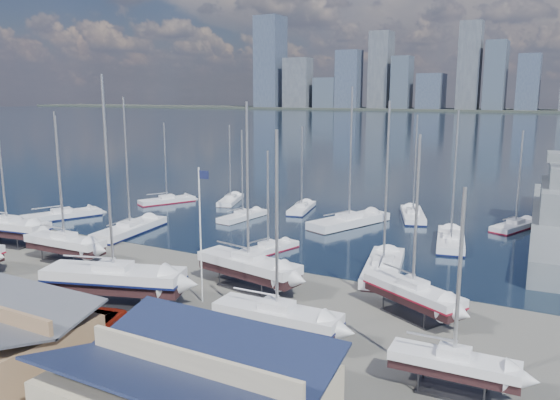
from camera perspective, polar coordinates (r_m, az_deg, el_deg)
The scene contains 27 objects.
ground at distance 50.95m, azimuth -12.54°, elevation -8.90°, with size 1400.00×1400.00×0.00m, color #605E59.
water at distance 347.74m, azimuth 23.44°, elevation 7.21°, with size 1400.00×600.00×0.40m, color #1B313E.
far_shore at distance 606.89m, azimuth 25.82°, elevation 8.36°, with size 1400.00×80.00×2.20m, color #2D332D.
skyline at distance 601.32m, azimuth 25.33°, elevation 12.02°, with size 639.14×43.80×107.69m.
shed_blue at distance 29.36m, azimuth -9.39°, elevation -19.13°, with size 13.65×9.45×4.71m.
sailboat_cradle_0 at distance 70.17m, azimuth -26.61°, elevation -2.54°, with size 10.83×4.33×16.95m.
sailboat_cradle_2 at distance 60.57m, azimuth -21.57°, elevation -4.22°, with size 9.23×2.78×15.05m.
sailboat_cradle_3 at distance 47.35m, azimuth -16.96°, elevation -7.84°, with size 12.10×6.78×18.64m.
sailboat_cradle_4 at distance 48.94m, azimuth -3.32°, elevation -6.88°, with size 10.49×4.61×16.51m.
sailboat_cradle_5 at distance 38.47m, azimuth -0.32°, elevation -12.10°, with size 9.21×2.83×14.87m.
sailboat_cradle_6 at distance 44.05m, azimuth 13.68°, elevation -9.41°, with size 8.82×6.30×14.22m.
sailboat_cradle_7 at distance 34.21m, azimuth 17.69°, elevation -15.96°, with size 7.35×2.36×12.17m.
sailboat_moored_0 at distance 82.18m, azimuth -21.81°, elevation -1.62°, with size 6.92×10.69×15.56m.
sailboat_moored_1 at distance 89.05m, azimuth -11.73°, elevation -0.14°, with size 6.33×9.09×13.37m.
sailboat_moored_2 at distance 87.95m, azimuth -5.18°, elevation -0.08°, with size 5.16×8.93×13.01m.
sailboat_moored_3 at distance 70.86m, azimuth -15.36°, elevation -3.13°, with size 4.85×12.10×17.59m.
sailboat_moored_4 at distance 76.14m, azimuth -3.90°, elevation -1.79°, with size 3.42×8.80×12.95m.
sailboat_moored_5 at distance 81.32m, azimuth 2.28°, elevation -0.96°, with size 4.25×9.08×13.09m.
sailboat_moored_6 at distance 60.27m, azimuth -1.24°, elevation -5.20°, with size 4.23×8.15×11.73m.
sailboat_moored_7 at distance 72.88m, azimuth 7.23°, elevation -2.42°, with size 7.85×12.97×18.95m.
sailboat_moored_8 at distance 78.64m, azimuth 13.70°, elevation -1.68°, with size 6.08×10.47×15.11m.
sailboat_moored_9 at distance 54.41m, azimuth 10.75°, elevation -7.18°, with size 5.49×11.88×17.31m.
sailboat_moored_10 at distance 66.31m, azimuth 17.40°, elevation -4.21°, with size 5.08×11.16×16.12m.
sailboat_moored_11 at distance 76.73m, azimuth 23.37°, elevation -2.59°, with size 5.59×9.16×13.27m.
car_c at distance 42.21m, azimuth -18.95°, elevation -12.36°, with size 2.63×5.70×1.59m, color gray.
car_d at distance 38.87m, azimuth -17.10°, elevation -14.32°, with size 2.22×5.46×1.59m, color gray.
flagpole at distance 45.00m, azimuth -8.25°, elevation -2.75°, with size 1.01×0.12×11.36m.
Camera 1 is at (31.95, -45.84, 17.07)m, focal length 35.00 mm.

